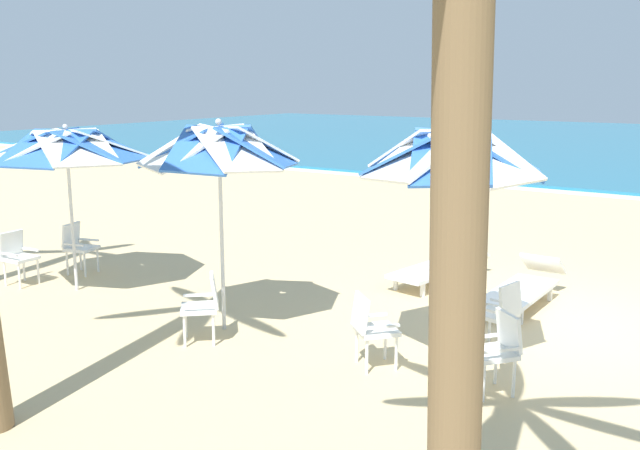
{
  "coord_description": "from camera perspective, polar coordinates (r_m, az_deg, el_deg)",
  "views": [
    {
      "loc": [
        2.12,
        -9.34,
        3.22
      ],
      "look_at": [
        -3.86,
        -0.38,
        1.0
      ],
      "focal_mm": 39.15,
      "sensor_mm": 36.0,
      "label": 1
    }
  ],
  "objects": [
    {
      "name": "plastic_chair_2",
      "position": [
        8.76,
        14.51,
        -6.85
      ],
      "size": [
        0.55,
        0.53,
        0.87
      ],
      "color": "white",
      "rests_on": "ground"
    },
    {
      "name": "beach_umbrella_1",
      "position": [
        8.91,
        -8.24,
        6.18
      ],
      "size": [
        2.06,
        2.06,
        2.77
      ],
      "color": "silver",
      "rests_on": "ground"
    },
    {
      "name": "palm_tree_1",
      "position": [
        3.74,
        12.1,
        9.09
      ],
      "size": [
        3.4,
        2.56,
        4.83
      ],
      "color": "brown",
      "rests_on": "ground"
    },
    {
      "name": "plastic_chair_0",
      "position": [
        7.62,
        14.27,
        -9.66
      ],
      "size": [
        0.63,
        0.63,
        0.87
      ],
      "color": "white",
      "rests_on": "ground"
    },
    {
      "name": "plastic_chair_5",
      "position": [
        12.55,
        -19.16,
        -1.54
      ],
      "size": [
        0.56,
        0.54,
        0.87
      ],
      "color": "white",
      "rests_on": "ground"
    },
    {
      "name": "plastic_chair_3",
      "position": [
        8.89,
        -9.45,
        -6.35
      ],
      "size": [
        0.63,
        0.63,
        0.87
      ],
      "color": "white",
      "rests_on": "ground"
    },
    {
      "name": "plastic_chair_4",
      "position": [
        12.22,
        -23.5,
        -2.21
      ],
      "size": [
        0.5,
        0.47,
        0.87
      ],
      "color": "white",
      "rests_on": "ground"
    },
    {
      "name": "beach_umbrella_0",
      "position": [
        7.67,
        10.71,
        5.54
      ],
      "size": [
        2.08,
        2.08,
        2.81
      ],
      "color": "silver",
      "rests_on": "ground"
    },
    {
      "name": "sun_lounger_1",
      "position": [
        10.67,
        16.34,
        -4.83
      ],
      "size": [
        0.68,
        2.16,
        0.62
      ],
      "color": "white",
      "rests_on": "ground"
    },
    {
      "name": "beach_umbrella_2",
      "position": [
        11.27,
        -20.01,
        6.06
      ],
      "size": [
        2.51,
        2.51,
        2.6
      ],
      "color": "silver",
      "rests_on": "ground"
    },
    {
      "name": "ground_plane",
      "position": [
        10.1,
        19.97,
        -7.67
      ],
      "size": [
        80.0,
        80.0,
        0.0
      ],
      "primitive_type": "plane",
      "color": "#D3B784"
    },
    {
      "name": "sun_lounger_2",
      "position": [
        11.55,
        9.79,
        -3.27
      ],
      "size": [
        0.97,
        2.22,
        0.62
      ],
      "color": "white",
      "rests_on": "ground"
    },
    {
      "name": "plastic_chair_1",
      "position": [
        8.02,
        4.19,
        -8.23
      ],
      "size": [
        0.63,
        0.63,
        0.87
      ],
      "color": "white",
      "rests_on": "ground"
    }
  ]
}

